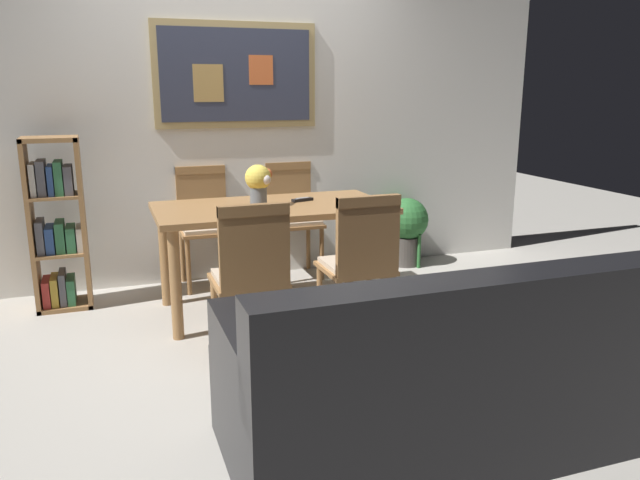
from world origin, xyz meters
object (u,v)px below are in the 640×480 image
at_px(dining_chair_near_right, 361,256).
at_px(bookshelf, 57,228).
at_px(dining_table, 272,219).
at_px(dining_chair_far_left, 204,216).
at_px(potted_ivy, 407,228).
at_px(flower_vase, 258,181).
at_px(leather_couch, 444,379).
at_px(dining_chair_far_right, 292,210).
at_px(tv_remote, 302,200).
at_px(dining_chair_near_left, 251,268).

xyz_separation_m(dining_chair_near_right, bookshelf, (-1.72, 1.24, 0.03)).
height_order(dining_chair_near_right, bookshelf, bookshelf).
bearing_deg(dining_table, dining_chair_far_left, 115.09).
relative_size(potted_ivy, flower_vase, 2.17).
distance_m(dining_chair_far_left, potted_ivy, 1.73).
distance_m(dining_chair_far_left, leather_couch, 2.70).
distance_m(dining_chair_far_right, dining_chair_near_right, 1.48).
height_order(leather_couch, flower_vase, flower_vase).
height_order(dining_chair_far_right, dining_chair_far_left, same).
xyz_separation_m(leather_couch, flower_vase, (-0.32, 1.88, 0.59)).
bearing_deg(potted_ivy, bookshelf, -176.53).
bearing_deg(dining_chair_near_right, tv_remote, 97.41).
bearing_deg(potted_ivy, dining_chair_near_right, -126.18).
distance_m(dining_chair_near_right, flower_vase, 0.91).
bearing_deg(dining_chair_far_right, leather_couch, -93.06).
xyz_separation_m(dining_table, dining_chair_near_left, (-0.33, -0.76, -0.10)).
height_order(dining_chair_near_right, tv_remote, dining_chair_near_right).
distance_m(dining_table, potted_ivy, 1.56).
distance_m(dining_chair_near_left, flower_vase, 0.86).
bearing_deg(dining_chair_near_right, dining_chair_near_left, -176.86).
height_order(dining_table, dining_chair_near_right, dining_chair_near_right).
bearing_deg(flower_vase, dining_chair_far_left, 108.31).
height_order(dining_chair_near_left, tv_remote, dining_chair_near_left).
xyz_separation_m(bookshelf, potted_ivy, (2.75, 0.17, -0.24)).
relative_size(dining_chair_far_left, bookshelf, 0.77).
bearing_deg(dining_chair_far_left, dining_chair_near_left, -89.43).
relative_size(dining_chair_far_right, tv_remote, 5.61).
bearing_deg(leather_couch, dining_chair_far_left, 102.15).
bearing_deg(dining_chair_far_left, dining_chair_near_right, -64.94).
bearing_deg(flower_vase, leather_couch, -80.42).
bearing_deg(leather_couch, dining_chair_far_right, 86.94).
height_order(dining_chair_far_right, leather_couch, dining_chair_far_right).
height_order(dining_chair_far_right, potted_ivy, dining_chair_far_right).
bearing_deg(bookshelf, leather_couch, -56.46).
bearing_deg(dining_chair_near_left, flower_vase, 72.46).
bearing_deg(dining_chair_near_left, tv_remote, 55.77).
xyz_separation_m(dining_chair_far_right, bookshelf, (-1.74, -0.24, 0.03)).
bearing_deg(dining_chair_far_left, flower_vase, -71.69).
height_order(dining_chair_far_right, bookshelf, bookshelf).
bearing_deg(dining_chair_near_right, dining_chair_far_right, 89.06).
height_order(dining_chair_near_left, bookshelf, bookshelf).
bearing_deg(potted_ivy, dining_chair_far_right, 175.88).
height_order(dining_chair_far_left, tv_remote, dining_chair_far_left).
bearing_deg(dining_chair_far_left, leather_couch, -77.85).
relative_size(dining_chair_near_right, bookshelf, 0.77).
height_order(dining_table, potted_ivy, dining_table).
bearing_deg(dining_chair_near_left, dining_chair_far_left, 90.57).
bearing_deg(flower_vase, dining_table, 11.15).
distance_m(potted_ivy, flower_vase, 1.72).
bearing_deg(tv_remote, dining_chair_near_left, -124.23).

